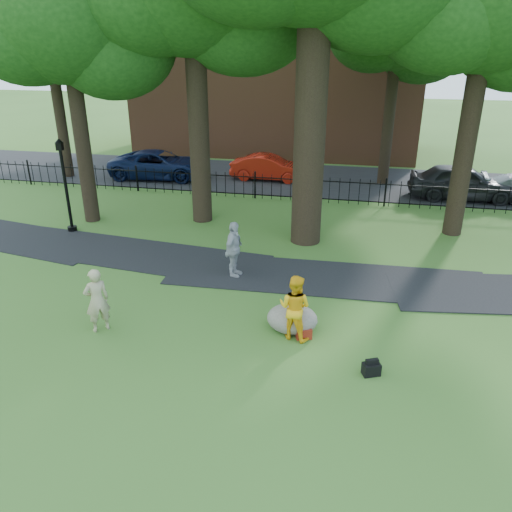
% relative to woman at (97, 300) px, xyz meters
% --- Properties ---
extents(ground, '(120.00, 120.00, 0.00)m').
position_rel_woman_xyz_m(ground, '(4.46, 0.36, -0.87)').
color(ground, '#386021').
rests_on(ground, ground).
extents(footpath, '(36.07, 3.85, 0.03)m').
position_rel_woman_xyz_m(footpath, '(5.46, 4.26, -0.87)').
color(footpath, black).
rests_on(footpath, ground).
extents(street, '(80.00, 7.00, 0.02)m').
position_rel_woman_xyz_m(street, '(4.46, 16.36, -0.87)').
color(street, black).
rests_on(street, ground).
extents(iron_fence, '(44.00, 0.04, 1.20)m').
position_rel_woman_xyz_m(iron_fence, '(4.46, 12.36, -0.27)').
color(iron_fence, black).
rests_on(iron_fence, ground).
extents(brick_building, '(18.00, 8.00, 12.00)m').
position_rel_woman_xyz_m(brick_building, '(0.46, 24.36, 5.13)').
color(brick_building, brown).
rests_on(brick_building, ground).
extents(tree_row, '(26.82, 7.96, 12.42)m').
position_rel_woman_xyz_m(tree_row, '(4.98, 8.77, 7.29)').
color(tree_row, black).
rests_on(tree_row, ground).
extents(woman, '(0.75, 0.73, 1.73)m').
position_rel_woman_xyz_m(woman, '(0.00, 0.00, 0.00)').
color(woman, tan).
rests_on(woman, ground).
extents(man, '(0.98, 0.86, 1.72)m').
position_rel_woman_xyz_m(man, '(4.96, 0.69, -0.01)').
color(man, yellow).
rests_on(man, ground).
extents(pedestrian, '(0.63, 1.13, 1.82)m').
position_rel_woman_xyz_m(pedestrian, '(2.60, 3.85, 0.04)').
color(pedestrian, '#AAA9AE').
rests_on(pedestrian, ground).
extents(boulder, '(1.45, 1.18, 0.77)m').
position_rel_woman_xyz_m(boulder, '(4.87, 1.03, -0.48)').
color(boulder, '#676155').
rests_on(boulder, ground).
extents(lamppost, '(0.36, 0.36, 3.63)m').
position_rel_woman_xyz_m(lamppost, '(-4.66, 6.49, 0.91)').
color(lamppost, black).
rests_on(lamppost, ground).
extents(backpack, '(0.45, 0.38, 0.29)m').
position_rel_woman_xyz_m(backpack, '(6.88, -0.48, -0.72)').
color(backpack, black).
rests_on(backpack, ground).
extents(red_bag, '(0.45, 0.37, 0.27)m').
position_rel_woman_xyz_m(red_bag, '(5.21, 0.70, -0.73)').
color(red_bag, maroon).
rests_on(red_bag, ground).
extents(red_sedan, '(4.11, 1.55, 1.34)m').
position_rel_woman_xyz_m(red_sedan, '(1.48, 15.86, -0.20)').
color(red_sedan, '#AB1B0D').
rests_on(red_sedan, ground).
extents(navy_van, '(5.49, 2.86, 1.48)m').
position_rel_woman_xyz_m(navy_van, '(-4.41, 15.02, -0.13)').
color(navy_van, '#0A1536').
rests_on(navy_van, ground).
extents(grey_car, '(4.84, 1.98, 1.65)m').
position_rel_woman_xyz_m(grey_car, '(11.01, 14.28, -0.04)').
color(grey_car, black).
rests_on(grey_car, ground).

